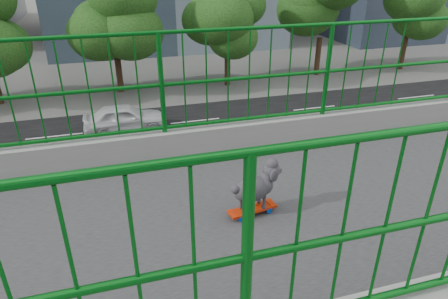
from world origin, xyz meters
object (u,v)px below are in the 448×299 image
at_px(car_4, 124,118).
at_px(poodle, 256,186).
at_px(skateboard, 252,210).
at_px(car_7, 244,156).
at_px(car_5, 125,283).
at_px(car_6, 151,213).
at_px(car_2, 328,146).

bearing_deg(car_4, poodle, -177.78).
distance_m(skateboard, poodle, 0.24).
bearing_deg(car_7, car_4, 37.92).
height_order(skateboard, car_7, skateboard).
bearing_deg(skateboard, poodle, 90.00).
bearing_deg(skateboard, car_4, 172.50).
xyz_separation_m(poodle, car_7, (-12.37, 4.26, -6.49)).
bearing_deg(car_7, car_5, 138.06).
distance_m(car_5, car_6, 3.39).
xyz_separation_m(poodle, car_4, (-18.77, -0.73, -6.52)).
distance_m(skateboard, car_7, 14.51).
xyz_separation_m(car_4, car_6, (9.60, 0.36, -0.02)).
xyz_separation_m(skateboard, car_2, (-12.38, 8.60, -6.34)).
bearing_deg(car_2, skateboard, 145.21).
relative_size(car_2, car_4, 1.12).
height_order(poodle, car_5, poodle).
xyz_separation_m(car_2, car_5, (6.40, -10.06, 0.05)).
bearing_deg(car_4, car_6, -177.86).
bearing_deg(poodle, car_2, 135.65).
relative_size(skateboard, car_4, 0.10).
distance_m(poodle, car_7, 14.61).
relative_size(skateboard, car_5, 0.10).
xyz_separation_m(skateboard, car_7, (-12.38, 4.29, -6.25)).
bearing_deg(car_7, poodle, 161.01).
bearing_deg(car_7, car_2, -90.00).
relative_size(car_4, car_5, 0.98).
relative_size(car_2, car_5, 1.10).
distance_m(car_2, car_4, 11.29).
height_order(skateboard, car_2, skateboard).
bearing_deg(car_6, car_4, -177.86).
height_order(car_2, car_4, car_4).
height_order(car_6, car_7, car_7).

